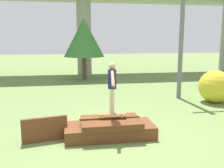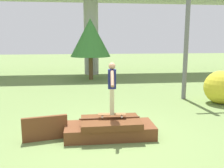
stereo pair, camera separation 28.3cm
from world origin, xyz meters
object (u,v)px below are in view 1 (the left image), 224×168
(skater, at_px, (112,85))
(bush_yellow_flowering, at_px, (215,86))
(utility_pole, at_px, (182,22))
(tree_behind_left, at_px, (84,38))
(skateboard, at_px, (112,114))

(skater, xyz_separation_m, bush_yellow_flowering, (5.05, 3.11, -0.77))
(utility_pole, bearing_deg, tree_behind_left, 123.44)
(utility_pole, xyz_separation_m, tree_behind_left, (-4.07, 6.16, -0.67))
(skateboard, bearing_deg, tree_behind_left, 91.23)
(skater, height_order, bush_yellow_flowering, skater)
(skater, relative_size, bush_yellow_flowering, 1.02)
(skater, relative_size, tree_behind_left, 0.35)
(skateboard, height_order, tree_behind_left, tree_behind_left)
(tree_behind_left, bearing_deg, skateboard, -88.77)
(skater, distance_m, bush_yellow_flowering, 5.98)
(utility_pole, relative_size, tree_behind_left, 1.65)
(tree_behind_left, bearing_deg, utility_pole, -56.56)
(skater, distance_m, tree_behind_left, 10.38)
(skater, bearing_deg, bush_yellow_flowering, 31.59)
(skateboard, distance_m, skater, 0.83)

